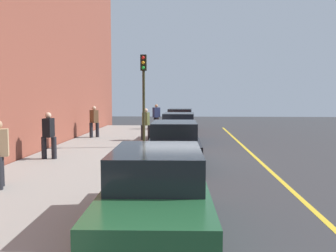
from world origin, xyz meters
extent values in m
plane|color=#333335|center=(0.00, 0.00, 0.00)|extent=(56.00, 56.00, 0.00)
cube|color=gray|center=(0.00, -3.30, 0.07)|extent=(28.00, 4.60, 0.15)
cube|color=gold|center=(0.00, 3.20, 0.00)|extent=(28.00, 0.14, 0.01)
cube|color=white|center=(-3.82, -0.70, 0.11)|extent=(8.54, 0.56, 0.22)
cylinder|color=black|center=(-10.40, 0.79, 0.32)|extent=(0.65, 0.24, 0.64)
cylinder|color=black|center=(-10.46, -0.89, 0.32)|extent=(0.65, 0.24, 0.64)
cylinder|color=black|center=(-13.05, 0.88, 0.32)|extent=(0.65, 0.24, 0.64)
cylinder|color=black|center=(-13.10, -0.80, 0.32)|extent=(0.65, 0.24, 0.64)
cube|color=maroon|center=(-11.75, 0.00, 0.59)|extent=(4.33, 1.95, 0.64)
cube|color=black|center=(-11.96, 0.00, 1.21)|extent=(2.28, 1.68, 0.60)
cylinder|color=black|center=(-4.19, 0.83, 0.32)|extent=(0.65, 0.24, 0.64)
cylinder|color=black|center=(-4.24, -0.85, 0.32)|extent=(0.65, 0.24, 0.64)
cylinder|color=black|center=(-6.76, 0.91, 0.32)|extent=(0.65, 0.24, 0.64)
cylinder|color=black|center=(-6.81, -0.77, 0.32)|extent=(0.65, 0.24, 0.64)
cube|color=navy|center=(-5.50, 0.03, 0.59)|extent=(4.20, 1.93, 0.64)
cube|color=black|center=(-5.71, 0.04, 1.21)|extent=(2.20, 1.66, 0.60)
cylinder|color=black|center=(2.22, 0.87, 0.32)|extent=(0.64, 0.23, 0.64)
cylinder|color=black|center=(2.26, -0.81, 0.32)|extent=(0.64, 0.23, 0.64)
cylinder|color=black|center=(-0.56, 0.82, 0.32)|extent=(0.64, 0.23, 0.64)
cylinder|color=black|center=(-0.53, -0.86, 0.32)|extent=(0.64, 0.23, 0.64)
cube|color=black|center=(0.85, 0.00, 0.59)|extent=(4.53, 1.89, 0.64)
cube|color=black|center=(0.62, 0.00, 1.21)|extent=(2.37, 1.65, 0.60)
cylinder|color=black|center=(9.07, 0.79, 0.32)|extent=(0.65, 0.24, 0.64)
cylinder|color=black|center=(9.11, -0.89, 0.32)|extent=(0.65, 0.24, 0.64)
cylinder|color=black|center=(6.26, 0.71, 0.32)|extent=(0.65, 0.24, 0.64)
cylinder|color=black|center=(6.30, -0.97, 0.32)|extent=(0.65, 0.24, 0.64)
cube|color=#1E512D|center=(7.68, -0.09, 0.59)|extent=(4.58, 1.92, 0.64)
cube|color=black|center=(7.46, -0.10, 1.21)|extent=(2.40, 1.66, 0.60)
cylinder|color=black|center=(4.98, -4.34, 0.55)|extent=(0.19, 0.19, 0.81)
cylinder|color=black|center=(-4.92, -1.83, 0.54)|extent=(0.18, 0.18, 0.77)
cylinder|color=black|center=(-4.85, -1.47, 0.54)|extent=(0.18, 0.18, 0.77)
cube|color=brown|center=(-4.89, -1.65, 1.25)|extent=(0.49, 0.36, 0.66)
sphere|color=#D8AD8C|center=(-4.89, -1.65, 1.69)|extent=(0.21, 0.21, 0.21)
cylinder|color=black|center=(0.90, -4.41, 0.55)|extent=(0.19, 0.19, 0.81)
cylinder|color=black|center=(0.88, -4.78, 0.55)|extent=(0.19, 0.19, 0.81)
cube|color=black|center=(0.89, -4.60, 1.30)|extent=(0.47, 0.31, 0.69)
sphere|color=#D8AD8C|center=(0.89, -4.60, 1.75)|extent=(0.22, 0.22, 0.22)
cylinder|color=black|center=(-11.40, -1.73, 0.55)|extent=(0.19, 0.19, 0.79)
cylinder|color=black|center=(-11.10, -1.51, 0.55)|extent=(0.19, 0.19, 0.79)
cube|color=#1E284C|center=(-11.25, -1.62, 1.28)|extent=(0.50, 0.54, 0.67)
sphere|color=tan|center=(-11.25, -1.62, 1.73)|extent=(0.22, 0.22, 0.22)
cylinder|color=black|center=(-6.11, -4.49, 0.56)|extent=(0.19, 0.19, 0.81)
cylinder|color=black|center=(-5.85, -4.77, 0.56)|extent=(0.19, 0.19, 0.81)
cube|color=brown|center=(-5.98, -4.63, 1.31)|extent=(0.54, 0.53, 0.69)
sphere|color=#D8AD8C|center=(-5.98, -4.63, 1.77)|extent=(0.22, 0.22, 0.22)
cylinder|color=#2D2D19|center=(-2.41, -1.47, 1.85)|extent=(0.12, 0.12, 3.41)
cube|color=black|center=(-2.41, -1.47, 3.91)|extent=(0.26, 0.26, 0.70)
sphere|color=red|center=(-2.26, -1.47, 4.12)|extent=(0.14, 0.14, 0.14)
sphere|color=orange|center=(-2.26, -1.47, 3.90)|extent=(0.14, 0.14, 0.14)
sphere|color=green|center=(-2.26, -1.47, 3.68)|extent=(0.14, 0.14, 0.14)
cube|color=black|center=(-10.72, -1.43, 0.41)|extent=(0.34, 0.22, 0.51)
cylinder|color=#4C4C4C|center=(-10.72, -1.43, 0.84)|extent=(0.03, 0.03, 0.36)
camera|label=1|loc=(14.19, 0.43, 2.51)|focal=39.81mm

